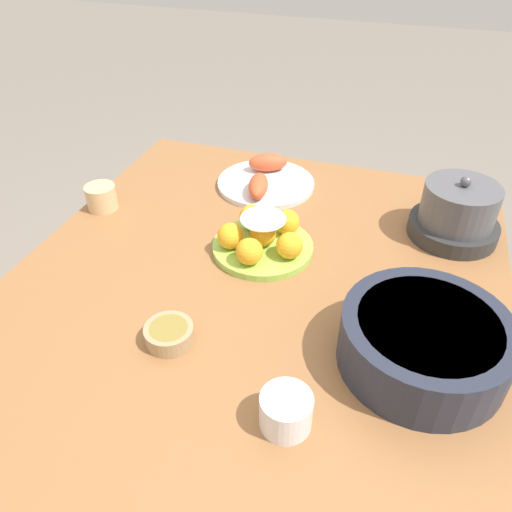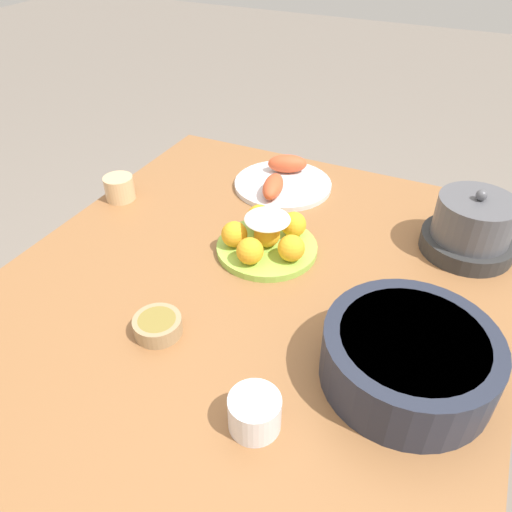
% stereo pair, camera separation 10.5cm
% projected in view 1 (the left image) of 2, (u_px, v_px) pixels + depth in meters
% --- Properties ---
extents(ground_plane, '(12.00, 12.00, 0.00)m').
position_uv_depth(ground_plane, '(251.00, 483.00, 1.47)').
color(ground_plane, slate).
extents(dining_table, '(1.25, 1.03, 0.75)m').
position_uv_depth(dining_table, '(249.00, 327.00, 1.07)').
color(dining_table, '#936038').
rests_on(dining_table, ground_plane).
extents(cake_plate, '(0.23, 0.23, 0.10)m').
position_uv_depth(cake_plate, '(262.00, 237.00, 1.12)').
color(cake_plate, '#99CC4C').
rests_on(cake_plate, dining_table).
extents(serving_bowl, '(0.29, 0.29, 0.10)m').
position_uv_depth(serving_bowl, '(424.00, 341.00, 0.84)').
color(serving_bowl, '#232838').
rests_on(serving_bowl, dining_table).
extents(sauce_bowl, '(0.09, 0.09, 0.03)m').
position_uv_depth(sauce_bowl, '(169.00, 334.00, 0.91)').
color(sauce_bowl, tan).
rests_on(sauce_bowl, dining_table).
extents(seafood_platter, '(0.26, 0.26, 0.06)m').
position_uv_depth(seafood_platter, '(265.00, 180.00, 1.36)').
color(seafood_platter, silver).
rests_on(seafood_platter, dining_table).
extents(cup_near, '(0.08, 0.08, 0.06)m').
position_uv_depth(cup_near, '(101.00, 197.00, 1.26)').
color(cup_near, '#DBB27F').
rests_on(cup_near, dining_table).
extents(cup_far, '(0.08, 0.08, 0.06)m').
position_uv_depth(cup_far, '(286.00, 411.00, 0.76)').
color(cup_far, white).
rests_on(cup_far, dining_table).
extents(warming_pot, '(0.20, 0.20, 0.16)m').
position_uv_depth(warming_pot, '(457.00, 214.00, 1.15)').
color(warming_pot, '#2D2D2D').
rests_on(warming_pot, dining_table).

